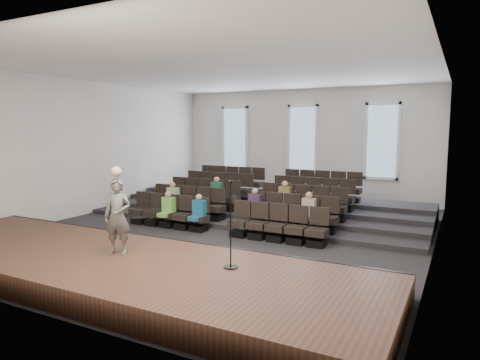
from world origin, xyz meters
name	(u,v)px	position (x,y,z in m)	size (l,w,h in m)	color
ground	(228,230)	(0.00, 0.00, 0.00)	(14.00, 14.00, 0.00)	black
ceiling	(227,70)	(0.00, 0.00, 5.01)	(12.00, 14.00, 0.02)	white
wall_back	(303,145)	(0.00, 7.02, 2.50)	(12.00, 0.04, 5.00)	silver
wall_front	(25,171)	(0.00, -7.02, 2.50)	(12.00, 0.04, 5.00)	silver
wall_left	(89,148)	(-6.02, 0.00, 2.50)	(0.04, 14.00, 5.00)	silver
wall_right	(439,158)	(6.02, 0.00, 2.50)	(0.04, 14.00, 5.00)	silver
stage	(112,268)	(0.00, -5.10, 0.25)	(11.80, 3.60, 0.50)	#452A1D
stage_lip	(163,247)	(0.00, -3.33, 0.25)	(11.80, 0.06, 0.52)	black
risers	(268,208)	(0.00, 3.17, 0.20)	(11.80, 4.80, 0.60)	black
seating_rows	(249,202)	(0.00, 1.54, 0.68)	(6.80, 4.70, 1.67)	black
windows	(302,140)	(0.00, 6.95, 2.70)	(8.44, 0.10, 3.24)	white
audience	(227,201)	(-0.28, 0.45, 0.83)	(5.45, 2.64, 1.10)	#74C44E
speaker	(118,216)	(-0.02, -4.86, 1.33)	(0.60, 0.40, 1.66)	#575553
mic_stand	(231,242)	(2.63, -4.57, 1.02)	(0.29, 0.29, 1.74)	black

